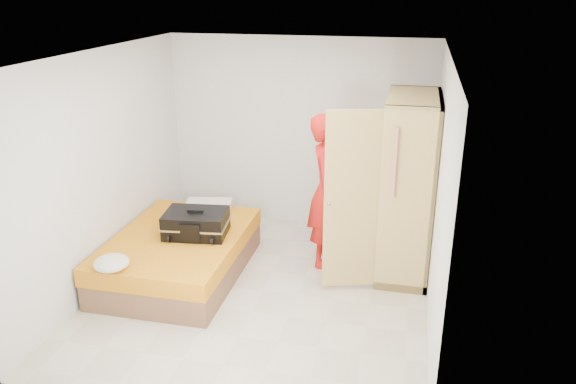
% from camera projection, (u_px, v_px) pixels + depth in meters
% --- Properties ---
extents(room, '(4.00, 4.02, 2.60)m').
position_uv_depth(room, '(261.00, 182.00, 5.84)').
color(room, beige).
rests_on(room, ground).
extents(bed, '(1.42, 2.02, 0.50)m').
position_uv_depth(bed, '(179.00, 255.00, 6.57)').
color(bed, brown).
rests_on(bed, ground).
extents(wardrobe, '(1.15, 1.34, 2.10)m').
position_uv_depth(wardrobe, '(403.00, 192.00, 6.41)').
color(wardrobe, tan).
rests_on(wardrobe, ground).
extents(person, '(0.45, 0.68, 1.86)m').
position_uv_depth(person, '(328.00, 191.00, 6.64)').
color(person, red).
rests_on(person, ground).
extents(suitcase, '(0.78, 0.61, 0.31)m').
position_uv_depth(suitcase, '(196.00, 223.00, 6.46)').
color(suitcase, black).
rests_on(suitcase, bed).
extents(round_cushion, '(0.36, 0.36, 0.14)m').
position_uv_depth(round_cushion, '(111.00, 263.00, 5.70)').
color(round_cushion, white).
rests_on(round_cushion, bed).
extents(pillow, '(0.62, 0.41, 0.10)m').
position_uv_depth(pillow, '(209.00, 205.00, 7.22)').
color(pillow, white).
rests_on(pillow, bed).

